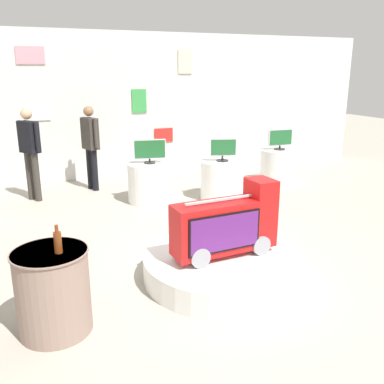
{
  "coord_description": "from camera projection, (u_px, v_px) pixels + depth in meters",
  "views": [
    {
      "loc": [
        -1.98,
        -4.34,
        2.32
      ],
      "look_at": [
        -0.14,
        0.49,
        0.83
      ],
      "focal_mm": 39.13,
      "sensor_mm": 36.0,
      "label": 1
    }
  ],
  "objects": [
    {
      "name": "tv_on_right_rear",
      "position": [
        280.0,
        139.0,
        8.83
      ],
      "size": [
        0.56,
        0.23,
        0.43
      ],
      "color": "black",
      "rests_on": "display_pedestal_right_rear"
    },
    {
      "name": "display_pedestal_left_rear",
      "position": [
        222.0,
        180.0,
        7.85
      ],
      "size": [
        0.8,
        0.8,
        0.73
      ],
      "primitive_type": "cylinder",
      "color": "white",
      "rests_on": "ground"
    },
    {
      "name": "novelty_firetruck_tv",
      "position": [
        227.0,
        226.0,
        4.74
      ],
      "size": [
        1.25,
        0.48,
        0.85
      ],
      "color": "gray",
      "rests_on": "main_display_pedestal"
    },
    {
      "name": "ground_plane",
      "position": [
        216.0,
        265.0,
        5.22
      ],
      "size": [
        30.0,
        30.0,
        0.0
      ],
      "primitive_type": "plane",
      "color": "#A8A091"
    },
    {
      "name": "shopper_browsing_near_truck",
      "position": [
        30.0,
        147.0,
        7.6
      ],
      "size": [
        0.38,
        0.47,
        1.7
      ],
      "color": "#38332D",
      "rests_on": "ground"
    },
    {
      "name": "tv_on_far_right",
      "position": [
        149.0,
        150.0,
        7.51
      ],
      "size": [
        0.59,
        0.21,
        0.44
      ],
      "color": "black",
      "rests_on": "display_pedestal_far_right"
    },
    {
      "name": "display_pedestal_right_rear",
      "position": [
        279.0,
        166.0,
        9.0
      ],
      "size": [
        0.8,
        0.8,
        0.73
      ],
      "primitive_type": "cylinder",
      "color": "white",
      "rests_on": "ground"
    },
    {
      "name": "back_wall_display",
      "position": [
        125.0,
        106.0,
        9.27
      ],
      "size": [
        12.18,
        0.13,
        3.16
      ],
      "color": "silver",
      "rests_on": "ground"
    },
    {
      "name": "tv_on_left_rear",
      "position": [
        223.0,
        149.0,
        7.69
      ],
      "size": [
        0.49,
        0.22,
        0.42
      ],
      "color": "black",
      "rests_on": "display_pedestal_left_rear"
    },
    {
      "name": "shopper_browsing_rear",
      "position": [
        90.0,
        142.0,
        8.31
      ],
      "size": [
        0.32,
        0.53,
        1.68
      ],
      "color": "black",
      "rests_on": "ground"
    },
    {
      "name": "side_table_round",
      "position": [
        53.0,
        291.0,
        3.8
      ],
      "size": [
        0.69,
        0.69,
        0.8
      ],
      "color": "gray",
      "rests_on": "ground"
    },
    {
      "name": "main_display_pedestal",
      "position": [
        224.0,
        266.0,
        4.87
      ],
      "size": [
        1.87,
        1.87,
        0.28
      ],
      "primitive_type": "cylinder",
      "color": "white",
      "rests_on": "ground"
    },
    {
      "name": "bottle_on_side_table",
      "position": [
        58.0,
        242.0,
        3.63
      ],
      "size": [
        0.07,
        0.07,
        0.26
      ],
      "color": "brown",
      "rests_on": "side_table_round"
    },
    {
      "name": "display_pedestal_far_right",
      "position": [
        150.0,
        183.0,
        7.68
      ],
      "size": [
        0.82,
        0.82,
        0.73
      ],
      "primitive_type": "cylinder",
      "color": "white",
      "rests_on": "ground"
    }
  ]
}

